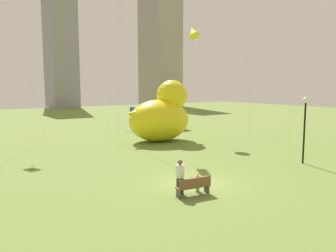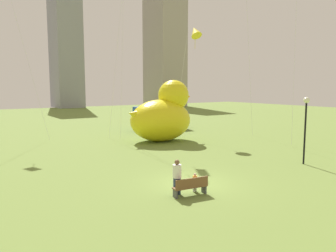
% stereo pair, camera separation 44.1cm
% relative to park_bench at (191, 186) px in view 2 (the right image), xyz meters
% --- Properties ---
extents(ground_plane, '(140.00, 140.00, 0.00)m').
position_rel_park_bench_xyz_m(ground_plane, '(1.33, 1.60, -0.48)').
color(ground_plane, olive).
extents(park_bench, '(1.80, 0.66, 0.90)m').
position_rel_park_bench_xyz_m(park_bench, '(0.00, 0.00, 0.00)').
color(park_bench, brown).
rests_on(park_bench, ground).
extents(person_adult, '(0.43, 0.43, 1.74)m').
position_rel_park_bench_xyz_m(person_adult, '(-0.47, 0.49, 0.48)').
color(person_adult, '#38476B').
rests_on(person_adult, ground).
extents(person_child, '(0.23, 0.23, 0.94)m').
position_rel_park_bench_xyz_m(person_child, '(0.55, 0.38, 0.04)').
color(person_child, silver).
rests_on(person_child, ground).
extents(giant_inflatable_duck, '(7.08, 4.54, 5.87)m').
position_rel_park_bench_xyz_m(giant_inflatable_duck, '(7.52, 14.26, 2.02)').
color(giant_inflatable_duck, yellow).
rests_on(giant_inflatable_duck, ground).
extents(lamppost, '(0.40, 0.40, 4.54)m').
position_rel_park_bench_xyz_m(lamppost, '(10.36, 0.97, 2.78)').
color(lamppost, black).
rests_on(lamppost, ground).
extents(box_truck, '(6.62, 2.66, 2.85)m').
position_rel_park_bench_xyz_m(box_truck, '(11.51, 21.20, 0.98)').
color(box_truck, '#264CA5').
rests_on(box_truck, ground).
extents(city_skyline, '(75.67, 18.20, 41.48)m').
position_rel_park_bench_xyz_m(city_skyline, '(4.62, 65.87, 16.78)').
color(city_skyline, slate).
rests_on(city_skyline, ground).
extents(kite_yellow, '(2.83, 3.02, 11.56)m').
position_rel_park_bench_xyz_m(kite_yellow, '(11.85, 14.92, 10.29)').
color(kite_yellow, silver).
rests_on(kite_yellow, ground).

